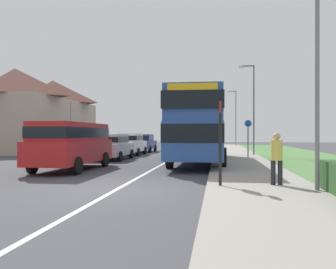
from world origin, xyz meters
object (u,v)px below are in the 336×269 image
Objects in this scene: parked_car_silver at (112,146)px; street_lamp_mid at (252,103)px; double_decker_bus at (200,125)px; street_lamp_far at (235,114)px; parked_van_red at (72,142)px; street_lamp_near at (313,23)px; pedestrian_at_stop at (277,156)px; bus_stop_sign at (220,137)px; parked_car_white at (130,143)px; cycle_route_sign at (248,137)px; parked_car_blue at (143,142)px.

street_lamp_mid is at bearing 27.87° from parked_car_silver.
street_lamp_mid reaches higher than double_decker_bus.
parked_van_red is at bearing -105.88° from street_lamp_far.
pedestrian_at_stop is at bearing 134.10° from street_lamp_near.
parked_van_red is 0.79× the size of street_lamp_far.
street_lamp_far is at bearing 86.52° from bus_stop_sign.
cycle_route_sign is (8.56, -2.96, 0.52)m from parked_car_white.
street_lamp_near is (9.03, -5.16, 3.33)m from parked_van_red.
street_lamp_near is (0.82, -0.84, 3.62)m from pedestrian_at_stop.
pedestrian_at_stop is at bearing -27.73° from parked_van_red.
street_lamp_mid is at bearing 61.67° from double_decker_bus.
bus_stop_sign is 0.39× the size of street_lamp_mid.
bus_stop_sign is at bearing -66.96° from parked_car_white.
parked_car_silver is at bearing -152.13° from street_lamp_mid.
parked_van_red is 14.41m from street_lamp_mid.
pedestrian_at_stop is 0.21× the size of street_lamp_near.
street_lamp_mid is (0.53, 2.85, 2.41)m from cycle_route_sign.
street_lamp_near reaches higher than street_lamp_mid.
parked_van_red is 11.08m from parked_car_white.
parked_car_silver is 1.09× the size of parked_car_white.
double_decker_bus is 4.71m from cycle_route_sign.
street_lamp_mid is (2.41, 15.62, 2.30)m from bus_stop_sign.
parked_van_red reaches higher than parked_car_silver.
street_lamp_near is 1.22× the size of street_lamp_mid.
cycle_route_sign reaches higher than parked_car_blue.
parked_car_blue is 2.43× the size of pedestrian_at_stop.
parked_car_white reaches higher than parked_car_silver.
street_lamp_near is at bearing -89.48° from street_lamp_far.
parked_car_blue is 21.49m from bus_stop_sign.
street_lamp_mid is at bearing 81.23° from bus_stop_sign.
bus_stop_sign is at bearing -71.79° from parked_car_blue.
street_lamp_far is (8.79, 24.42, 3.22)m from parked_car_silver.
pedestrian_at_stop is at bearing -90.81° from street_lamp_far.
cycle_route_sign is at bearing -19.04° from parked_car_white.
cycle_route_sign is 13.67m from street_lamp_near.
street_lamp_near reaches higher than pedestrian_at_stop.
street_lamp_far is (0.27, 22.48, 2.68)m from cycle_route_sign.
parked_car_silver is at bearing -89.61° from parked_car_blue.
street_lamp_mid is at bearing 87.17° from pedestrian_at_stop.
parked_car_white is 0.50× the size of street_lamp_near.
street_lamp_far reaches higher than cycle_route_sign.
parked_car_blue is at bearing 90.39° from parked_car_silver.
street_lamp_far is (8.86, 14.84, 3.23)m from parked_car_blue.
bus_stop_sign is at bearing 168.13° from street_lamp_near.
bus_stop_sign is at bearing -98.37° from cycle_route_sign.
pedestrian_at_stop reaches higher than parked_car_white.
pedestrian_at_stop is at bearing -92.83° from street_lamp_mid.
street_lamp_mid reaches higher than parked_car_white.
parked_van_red is 0.85× the size of street_lamp_mid.
street_lamp_near is at bearing -87.45° from cycle_route_sign.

